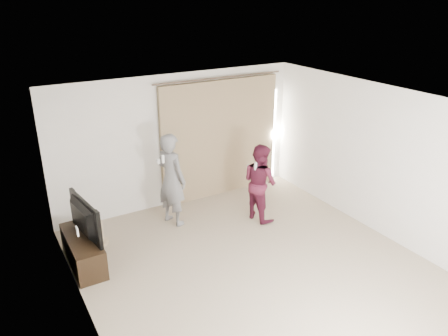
{
  "coord_description": "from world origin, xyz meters",
  "views": [
    {
      "loc": [
        -3.3,
        -4.65,
        4.01
      ],
      "look_at": [
        0.12,
        1.2,
        1.24
      ],
      "focal_mm": 35.0,
      "sensor_mm": 36.0,
      "label": 1
    }
  ],
  "objects_px": {
    "tv_console": "(83,251)",
    "person_woman": "(260,182)",
    "person_man": "(171,179)",
    "tv": "(79,220)"
  },
  "relations": [
    {
      "from": "tv_console",
      "to": "tv",
      "type": "distance_m",
      "value": 0.55
    },
    {
      "from": "tv_console",
      "to": "tv",
      "type": "bearing_deg",
      "value": 0.0
    },
    {
      "from": "tv_console",
      "to": "person_man",
      "type": "xyz_separation_m",
      "value": [
        1.76,
        0.52,
        0.63
      ]
    },
    {
      "from": "tv",
      "to": "person_man",
      "type": "xyz_separation_m",
      "value": [
        1.76,
        0.52,
        0.08
      ]
    },
    {
      "from": "tv_console",
      "to": "person_woman",
      "type": "height_order",
      "value": "person_woman"
    },
    {
      "from": "tv_console",
      "to": "tv",
      "type": "height_order",
      "value": "tv"
    },
    {
      "from": "person_woman",
      "to": "person_man",
      "type": "bearing_deg",
      "value": 156.28
    },
    {
      "from": "tv_console",
      "to": "person_woman",
      "type": "relative_size",
      "value": 0.85
    },
    {
      "from": "person_man",
      "to": "person_woman",
      "type": "xyz_separation_m",
      "value": [
        1.48,
        -0.65,
        -0.13
      ]
    },
    {
      "from": "tv_console",
      "to": "person_woman",
      "type": "xyz_separation_m",
      "value": [
        3.24,
        -0.13,
        0.49
      ]
    }
  ]
}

